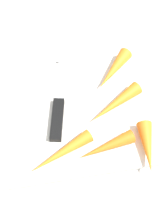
{
  "coord_description": "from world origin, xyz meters",
  "views": [
    {
      "loc": [
        -0.05,
        -0.28,
        0.53
      ],
      "look_at": [
        0.0,
        0.0,
        0.01
      ],
      "focal_mm": 47.75,
      "sensor_mm": 36.0,
      "label": 1
    }
  ],
  "objects_px": {
    "carrot_medium": "(113,70)",
    "carrot_long": "(115,106)",
    "carrot_longest": "(61,153)",
    "cutting_board": "(84,113)",
    "carrot_shortest": "(148,147)",
    "carrot_short": "(107,147)",
    "knife": "(58,114)"
  },
  "relations": [
    {
      "from": "knife",
      "to": "carrot_short",
      "type": "xyz_separation_m",
      "value": [
        0.08,
        -0.09,
        0.01
      ]
    },
    {
      "from": "knife",
      "to": "carrot_short",
      "type": "distance_m",
      "value": 0.12
    },
    {
      "from": "cutting_board",
      "to": "knife",
      "type": "relative_size",
      "value": 1.8
    },
    {
      "from": "cutting_board",
      "to": "carrot_medium",
      "type": "distance_m",
      "value": 0.11
    },
    {
      "from": "carrot_long",
      "to": "carrot_medium",
      "type": "bearing_deg",
      "value": -129.33
    },
    {
      "from": "cutting_board",
      "to": "carrot_shortest",
      "type": "relative_size",
      "value": 3.77
    },
    {
      "from": "carrot_medium",
      "to": "carrot_long",
      "type": "relative_size",
      "value": 0.88
    },
    {
      "from": "carrot_longest",
      "to": "carrot_shortest",
      "type": "distance_m",
      "value": 0.16
    },
    {
      "from": "carrot_medium",
      "to": "carrot_longest",
      "type": "bearing_deg",
      "value": 4.14
    },
    {
      "from": "cutting_board",
      "to": "carrot_medium",
      "type": "bearing_deg",
      "value": 46.95
    },
    {
      "from": "cutting_board",
      "to": "carrot_medium",
      "type": "relative_size",
      "value": 3.3
    },
    {
      "from": "carrot_shortest",
      "to": "carrot_medium",
      "type": "bearing_deg",
      "value": -164.93
    },
    {
      "from": "knife",
      "to": "carrot_shortest",
      "type": "distance_m",
      "value": 0.18
    },
    {
      "from": "knife",
      "to": "carrot_medium",
      "type": "distance_m",
      "value": 0.15
    },
    {
      "from": "knife",
      "to": "carrot_longest",
      "type": "relative_size",
      "value": 1.57
    },
    {
      "from": "carrot_medium",
      "to": "carrot_longest",
      "type": "distance_m",
      "value": 0.21
    },
    {
      "from": "cutting_board",
      "to": "carrot_long",
      "type": "bearing_deg",
      "value": -4.58
    },
    {
      "from": "carrot_short",
      "to": "cutting_board",
      "type": "bearing_deg",
      "value": -86.37
    },
    {
      "from": "cutting_board",
      "to": "carrot_shortest",
      "type": "height_order",
      "value": "carrot_shortest"
    },
    {
      "from": "carrot_longest",
      "to": "carrot_long",
      "type": "height_order",
      "value": "carrot_long"
    },
    {
      "from": "carrot_short",
      "to": "carrot_shortest",
      "type": "distance_m",
      "value": 0.07
    },
    {
      "from": "carrot_long",
      "to": "carrot_short",
      "type": "xyz_separation_m",
      "value": [
        -0.03,
        -0.08,
        -0.0
      ]
    },
    {
      "from": "carrot_medium",
      "to": "carrot_longest",
      "type": "xyz_separation_m",
      "value": [
        -0.13,
        -0.17,
        -0.0
      ]
    },
    {
      "from": "carrot_longest",
      "to": "carrot_shortest",
      "type": "xyz_separation_m",
      "value": [
        0.16,
        -0.02,
        0.0
      ]
    },
    {
      "from": "knife",
      "to": "carrot_shortest",
      "type": "height_order",
      "value": "carrot_shortest"
    },
    {
      "from": "carrot_shortest",
      "to": "carrot_long",
      "type": "bearing_deg",
      "value": -150.01
    },
    {
      "from": "carrot_long",
      "to": "carrot_short",
      "type": "bearing_deg",
      "value": 37.41
    },
    {
      "from": "cutting_board",
      "to": "knife",
      "type": "distance_m",
      "value": 0.05
    },
    {
      "from": "carrot_long",
      "to": "cutting_board",
      "type": "bearing_deg",
      "value": -34.35
    },
    {
      "from": "cutting_board",
      "to": "knife",
      "type": "height_order",
      "value": "knife"
    },
    {
      "from": "carrot_long",
      "to": "carrot_shortest",
      "type": "xyz_separation_m",
      "value": [
        0.04,
        -0.09,
        0.0
      ]
    },
    {
      "from": "cutting_board",
      "to": "carrot_shortest",
      "type": "bearing_deg",
      "value": -44.38
    }
  ]
}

